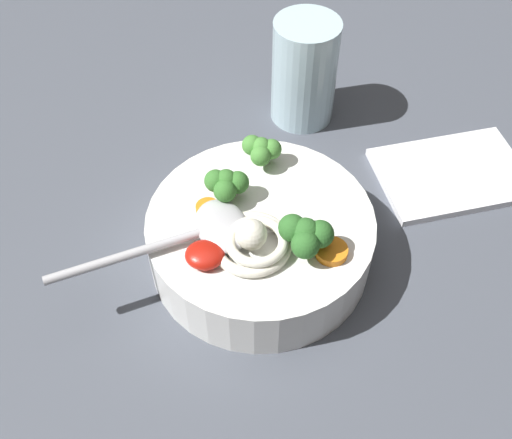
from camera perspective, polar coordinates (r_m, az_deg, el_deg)
The scene contains 12 objects.
table_slab at distance 60.25cm, azimuth 1.49°, elevation -2.51°, with size 133.12×133.12×3.33cm, color #474C56.
soup_bowl at distance 55.17cm, azimuth -0.00°, elevation -1.74°, with size 20.23×20.23×5.48cm.
noodle_pile at distance 50.48cm, azimuth -0.75°, elevation -1.99°, with size 7.54×7.39×3.03cm.
soup_spoon at distance 51.52cm, azimuth -5.09°, elevation -1.02°, with size 17.02×10.37×1.60cm.
chili_sauce_dollop at distance 50.08cm, azimuth -5.25°, elevation -3.29°, with size 3.30×2.97×1.48cm, color #B2190F.
broccoli_floret_front at distance 49.29cm, azimuth 4.22°, elevation -1.43°, with size 4.60×3.95×3.63cm.
broccoli_floret_near_spoon at distance 53.32cm, azimuth -3.22°, elevation 3.39°, with size 3.97×3.41×3.14cm.
broccoli_floret_far at distance 56.37cm, azimuth 0.10°, elevation 6.57°, with size 3.73×3.21×2.95cm.
carrot_slice_extra_b at distance 50.89cm, azimuth 6.64°, elevation -2.95°, with size 2.73×2.73×0.73cm, color orange.
carrot_slice_right at distance 53.78cm, azimuth -4.96°, elevation 1.09°, with size 2.10×2.10×0.58cm, color orange.
drinking_glass at distance 67.70cm, azimuth 4.20°, elevation 13.65°, with size 7.06×7.06×11.86cm, color silver.
folded_napkin at distance 66.85cm, azimuth 17.53°, elevation 4.11°, with size 15.21×10.41×0.80cm, color white.
Camera 1 is at (0.39, -36.14, 49.87)cm, focal length 42.75 mm.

